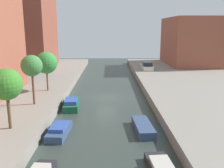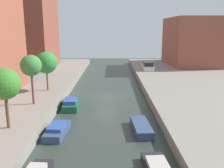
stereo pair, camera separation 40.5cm
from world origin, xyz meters
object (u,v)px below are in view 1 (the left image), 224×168
low_block_right (191,41)px  moored_boat_left_2 (71,104)px  street_tree_2 (46,63)px  parked_car (147,66)px  apartment_tower_far (24,10)px  street_tree_1 (32,66)px  moored_boat_left_1 (59,130)px  street_tree_0 (6,85)px  moored_boat_right_2 (143,127)px

low_block_right → moored_boat_left_2: size_ratio=3.77×
street_tree_2 → parked_car: bearing=46.6°
apartment_tower_far → street_tree_1: size_ratio=4.42×
parked_car → moored_boat_left_1: (-11.28, -26.68, -1.25)m
parked_car → moored_boat_left_2: 22.75m
street_tree_1 → street_tree_2: bearing=90.0°
parked_car → apartment_tower_far: bearing=171.6°
street_tree_2 → parked_car: 21.78m
street_tree_1 → moored_boat_left_2: (3.52, 1.68, -4.48)m
low_block_right → street_tree_0: size_ratio=3.19×
parked_car → street_tree_1: bearing=-124.7°
parked_car → moored_boat_left_1: parked_car is taller
apartment_tower_far → low_block_right: (34.00, 4.08, -6.20)m
street_tree_1 → moored_boat_right_2: 12.41m
moored_boat_right_2 → low_block_right: bearing=66.2°
moored_boat_left_1 → moored_boat_right_2: moored_boat_left_1 is taller
apartment_tower_far → low_block_right: size_ratio=1.49×
street_tree_1 → street_tree_2: size_ratio=1.05×
apartment_tower_far → moored_boat_left_2: apartment_tower_far is taller
moored_boat_left_1 → street_tree_2: bearing=107.9°
apartment_tower_far → moored_boat_right_2: (19.22, -29.46, -11.80)m
street_tree_1 → parked_car: size_ratio=1.15×
street_tree_0 → moored_boat_right_2: street_tree_0 is taller
moored_boat_left_2 → moored_boat_right_2: (7.05, -6.28, -0.12)m
low_block_right → street_tree_0: bearing=-125.8°
low_block_right → moored_boat_right_2: 37.07m
street_tree_2 → moored_boat_left_2: (3.52, -4.01, -4.01)m
street_tree_0 → street_tree_2: street_tree_2 is taller
moored_boat_left_1 → street_tree_0: bearing=-165.0°
apartment_tower_far → low_block_right: apartment_tower_far is taller
street_tree_0 → street_tree_1: (-0.00, 6.24, 0.46)m
street_tree_2 → moored_boat_left_2: size_ratio=1.21×
street_tree_0 → moored_boat_left_1: street_tree_0 is taller
street_tree_0 → moored_boat_left_2: (3.52, 7.92, -4.02)m
street_tree_2 → street_tree_1: bearing=-90.0°
parked_car → moored_boat_right_2: size_ratio=1.07×
low_block_right → street_tree_2: (-25.35, -23.24, -1.48)m
apartment_tower_far → street_tree_0: 33.18m
apartment_tower_far → parked_car: apartment_tower_far is taller
parked_car → moored_boat_left_2: (-11.31, -19.71, -1.17)m
street_tree_1 → parked_car: 26.24m
apartment_tower_far → street_tree_0: size_ratio=4.74×
parked_car → moored_boat_left_2: parked_car is taller
moored_boat_right_2 → apartment_tower_far: bearing=123.1°
low_block_right → street_tree_1: 38.49m
parked_car → moored_boat_right_2: 26.36m
moored_boat_right_2 → parked_car: bearing=80.7°
street_tree_2 → street_tree_0: bearing=-90.0°
parked_car → low_block_right: bearing=35.7°
low_block_right → moored_boat_left_1: 40.96m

